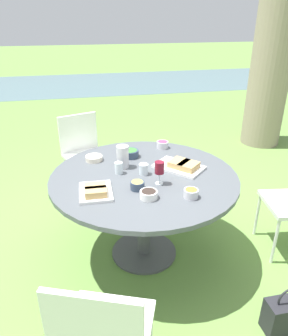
{
  "coord_description": "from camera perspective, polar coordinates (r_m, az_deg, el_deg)",
  "views": [
    {
      "loc": [
        -0.47,
        -2.22,
        1.91
      ],
      "look_at": [
        0.0,
        0.0,
        0.82
      ],
      "focal_mm": 35.0,
      "sensor_mm": 36.0,
      "label": 1
    }
  ],
  "objects": [
    {
      "name": "river_strip",
      "position": [
        9.97,
        -9.29,
        14.29
      ],
      "size": [
        40.0,
        3.38,
        0.01
      ],
      "color": "slate",
      "rests_on": "ground_plane"
    },
    {
      "name": "wine_glass",
      "position": [
        2.36,
        2.7,
        -0.08
      ],
      "size": [
        0.07,
        0.07,
        0.18
      ],
      "color": "silver",
      "rests_on": "dining_table"
    },
    {
      "name": "bowl_dip_cream",
      "position": [
        2.81,
        -8.7,
        1.75
      ],
      "size": [
        0.14,
        0.14,
        0.04
      ],
      "color": "beige",
      "rests_on": "dining_table"
    },
    {
      "name": "bowl_salad",
      "position": [
        2.85,
        -2.44,
        2.63
      ],
      "size": [
        0.15,
        0.15,
        0.06
      ],
      "color": "#334256",
      "rests_on": "dining_table"
    },
    {
      "name": "platter_charcuterie",
      "position": [
        2.29,
        -8.42,
        -3.97
      ],
      "size": [
        0.23,
        0.3,
        0.07
      ],
      "color": "white",
      "rests_on": "dining_table"
    },
    {
      "name": "bowl_roasted_veg",
      "position": [
        2.25,
        8.19,
        -4.32
      ],
      "size": [
        0.1,
        0.1,
        0.06
      ],
      "color": "silver",
      "rests_on": "dining_table"
    },
    {
      "name": "bowl_dip_red",
      "position": [
        3.04,
        3.23,
        4.14
      ],
      "size": [
        0.11,
        0.11,
        0.06
      ],
      "color": "silver",
      "rests_on": "dining_table"
    },
    {
      "name": "water_pitcher",
      "position": [
        2.64,
        -3.73,
        1.97
      ],
      "size": [
        0.11,
        0.1,
        0.18
      ],
      "color": "silver",
      "rests_on": "dining_table"
    },
    {
      "name": "cup_water_near",
      "position": [
        2.54,
        -0.04,
        -0.21
      ],
      "size": [
        0.07,
        0.07,
        0.09
      ],
      "color": "silver",
      "rests_on": "dining_table"
    },
    {
      "name": "bowl_fries",
      "position": [
        2.33,
        -1.16,
        -2.96
      ],
      "size": [
        0.1,
        0.1,
        0.06
      ],
      "color": "#334256",
      "rests_on": "dining_table"
    },
    {
      "name": "platter_bread_main",
      "position": [
        2.65,
        6.51,
        0.39
      ],
      "size": [
        0.44,
        0.44,
        0.07
      ],
      "color": "white",
      "rests_on": "dining_table"
    },
    {
      "name": "handbag",
      "position": [
        2.52,
        23.69,
        -22.32
      ],
      "size": [
        0.3,
        0.14,
        0.37
      ],
      "color": "#232328",
      "rests_on": "ground_plane"
    },
    {
      "name": "chair_near_left",
      "position": [
        1.76,
        -7.23,
        -26.66
      ],
      "size": [
        0.56,
        0.55,
        0.89
      ],
      "color": "white",
      "rests_on": "ground_plane"
    },
    {
      "name": "dining_table",
      "position": [
        2.59,
        0.0,
        -3.19
      ],
      "size": [
        1.46,
        1.46,
        0.76
      ],
      "color": "#4C4C51",
      "rests_on": "ground_plane"
    },
    {
      "name": "bowl_olives",
      "position": [
        2.22,
        0.82,
        -4.58
      ],
      "size": [
        0.12,
        0.12,
        0.05
      ],
      "color": "white",
      "rests_on": "dining_table"
    },
    {
      "name": "ground_plane",
      "position": [
        2.97,
        0.0,
        -14.45
      ],
      "size": [
        40.0,
        40.0,
        0.0
      ],
      "primitive_type": "plane",
      "color": "#668E42"
    },
    {
      "name": "chair_far_back",
      "position": [
        3.73,
        -10.55,
        3.35
      ],
      "size": [
        0.55,
        0.54,
        0.89
      ],
      "color": "white",
      "rests_on": "ground_plane"
    },
    {
      "name": "cup_water_far",
      "position": [
        2.56,
        -4.43,
        -0.0
      ],
      "size": [
        0.06,
        0.06,
        0.09
      ],
      "color": "silver",
      "rests_on": "dining_table"
    }
  ]
}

